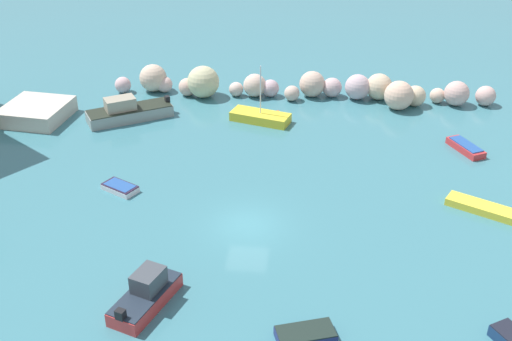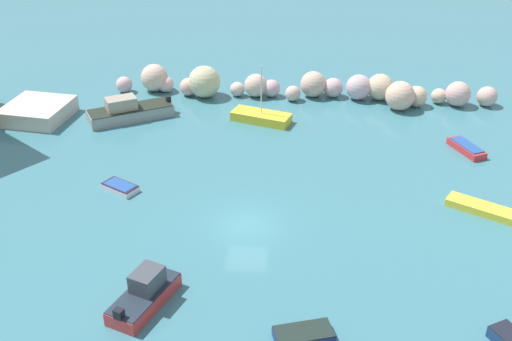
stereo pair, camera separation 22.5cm
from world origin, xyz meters
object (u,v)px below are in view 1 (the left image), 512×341
object	(u,v)px
moored_boat_5	(483,208)
moored_boat_8	(306,335)
channel_buoy	(278,113)
moored_boat_1	(466,147)
moored_boat_0	(120,187)
moored_boat_4	(128,112)
moored_boat_6	(260,117)
moored_boat_7	(146,294)

from	to	relation	value
moored_boat_5	moored_boat_8	bearing A→B (deg)	77.16
moored_boat_8	channel_buoy	bearing A→B (deg)	78.49
moored_boat_1	moored_boat_0	bearing A→B (deg)	81.33
channel_buoy	moored_boat_5	distance (m)	18.83
moored_boat_4	moored_boat_6	xyz separation A→B (m)	(10.60, 0.73, -0.29)
moored_boat_7	moored_boat_0	bearing A→B (deg)	42.82
moored_boat_1	moored_boat_4	size ratio (longest dim) A/B	0.49
moored_boat_1	moored_boat_5	xyz separation A→B (m)	(-0.44, -8.19, -0.04)
moored_boat_1	moored_boat_7	bearing A→B (deg)	106.88
moored_boat_4	moored_boat_5	xyz separation A→B (m)	(25.55, -10.96, -0.44)
moored_boat_5	moored_boat_8	xyz separation A→B (m)	(-10.47, -12.06, 0.02)
moored_boat_0	moored_boat_7	size ratio (longest dim) A/B	0.58
moored_boat_0	channel_buoy	bearing A→B (deg)	-97.57
moored_boat_0	moored_boat_6	bearing A→B (deg)	-96.32
channel_buoy	moored_boat_7	bearing A→B (deg)	-101.45
channel_buoy	moored_boat_8	distance (m)	25.22
moored_boat_5	moored_boat_8	size ratio (longest dim) A/B	1.48
moored_boat_0	moored_boat_5	world-z (taller)	moored_boat_5
moored_boat_0	moored_boat_6	world-z (taller)	moored_boat_6
channel_buoy	moored_boat_6	world-z (taller)	moored_boat_6
moored_boat_0	moored_boat_5	distance (m)	22.97
channel_buoy	moored_boat_5	bearing A→B (deg)	-43.48
moored_boat_1	moored_boat_7	distance (m)	26.53
moored_boat_4	moored_boat_5	bearing A→B (deg)	125.33
moored_boat_4	moored_boat_8	distance (m)	27.52
channel_buoy	moored_boat_4	distance (m)	12.07
moored_boat_4	moored_boat_8	bearing A→B (deg)	91.78
moored_boat_5	moored_boat_4	bearing A→B (deg)	4.91
moored_boat_5	moored_boat_6	size ratio (longest dim) A/B	0.89
channel_buoy	moored_boat_0	bearing A→B (deg)	-125.80
channel_buoy	moored_boat_8	size ratio (longest dim) A/B	0.15
moored_boat_4	moored_boat_5	size ratio (longest dim) A/B	1.53
moored_boat_7	moored_boat_5	bearing A→B (deg)	-40.92
moored_boat_0	moored_boat_4	bearing A→B (deg)	-48.43
moored_boat_0	moored_boat_6	size ratio (longest dim) A/B	0.53
moored_boat_5	moored_boat_1	bearing A→B (deg)	-64.94
moored_boat_0	moored_boat_4	xyz separation A→B (m)	(-2.59, 10.91, 0.45)
moored_boat_1	moored_boat_6	distance (m)	15.78
moored_boat_5	moored_boat_6	world-z (taller)	moored_boat_6
moored_boat_4	moored_boat_7	bearing A→B (deg)	76.97
moored_boat_0	moored_boat_7	xyz separation A→B (m)	(4.56, -10.53, 0.41)
channel_buoy	moored_boat_1	xyz separation A→B (m)	(14.10, -4.76, 0.05)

